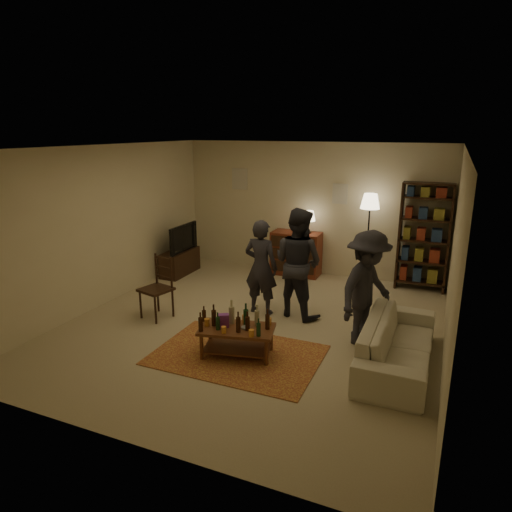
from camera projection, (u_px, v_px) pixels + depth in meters
The scene contains 13 objects.
floor at pixel (253, 325), 7.09m from camera, with size 6.00×6.00×0.00m, color #C6B793.
room_shell at pixel (281, 185), 9.49m from camera, with size 6.00×6.00×6.00m.
rug at pixel (237, 355), 6.16m from camera, with size 2.20×1.50×0.01m, color maroon.
coffee_table at pixel (236, 330), 6.06m from camera, with size 1.08×0.74×0.74m.
dining_chair at pixel (159, 285), 7.30m from camera, with size 0.54×0.54×1.03m.
tv_stand at pixel (180, 256), 9.51m from camera, with size 0.40×1.00×1.06m.
dresser at pixel (296, 252), 9.44m from camera, with size 1.00×0.50×1.36m.
bookshelf at pixel (424, 236), 8.43m from camera, with size 0.90×0.34×2.02m.
floor_lamp at pixel (370, 208), 8.56m from camera, with size 0.36×0.36×1.78m.
sofa at pixel (398, 343), 5.83m from camera, with size 2.08×0.81×0.61m, color beige.
person_left at pixel (261, 267), 7.39m from camera, with size 0.57×0.38×1.57m, color #26252C.
person_right at pixel (298, 263), 7.27m from camera, with size 0.86×0.67×1.77m, color #292931.
person_by_sofa at pixel (367, 289), 6.27m from camera, with size 1.06×0.61×1.65m, color #27262E.
Camera 1 is at (2.62, -5.99, 2.96)m, focal length 32.00 mm.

